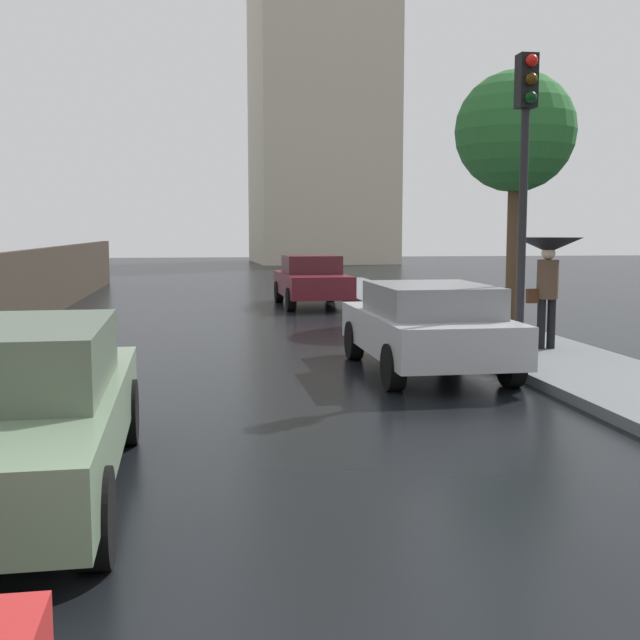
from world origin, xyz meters
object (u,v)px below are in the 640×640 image
car_maroon_mid_road (312,280)px  pedestrian_with_umbrella_near (548,258)px  car_silver_behind_camera (427,325)px  street_tree_mid (515,133)px  car_green_far_ahead (9,408)px  traffic_light (525,153)px

car_maroon_mid_road → pedestrian_with_umbrella_near: (2.69, -9.60, 0.95)m
car_silver_behind_camera → street_tree_mid: street_tree_mid is taller
pedestrian_with_umbrella_near → street_tree_mid: size_ratio=0.32×
car_green_far_ahead → pedestrian_with_umbrella_near: bearing=-141.2°
car_maroon_mid_road → car_silver_behind_camera: 10.77m
car_green_far_ahead → pedestrian_with_umbrella_near: size_ratio=2.44×
car_silver_behind_camera → pedestrian_with_umbrella_near: (2.41, 1.17, 0.95)m
pedestrian_with_umbrella_near → car_maroon_mid_road: bearing=-74.4°
traffic_light → car_green_far_ahead: bearing=-143.6°
car_silver_behind_camera → pedestrian_with_umbrella_near: 2.84m
pedestrian_with_umbrella_near → street_tree_mid: bearing=-106.4°
car_silver_behind_camera → car_green_far_ahead: bearing=-134.8°
car_green_far_ahead → car_silver_behind_camera: size_ratio=1.14×
car_maroon_mid_road → car_silver_behind_camera: (0.28, -10.76, -0.00)m
car_silver_behind_camera → traffic_light: size_ratio=0.90×
car_maroon_mid_road → street_tree_mid: (4.42, -3.70, 3.73)m
traffic_light → street_tree_mid: (2.88, 7.57, 1.23)m
car_maroon_mid_road → car_green_far_ahead: bearing=-107.7°
car_maroon_mid_road → street_tree_mid: bearing=-41.5°
car_maroon_mid_road → pedestrian_with_umbrella_near: bearing=-75.9°
street_tree_mid → car_maroon_mid_road: bearing=140.1°
traffic_light → car_maroon_mid_road: bearing=97.8°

